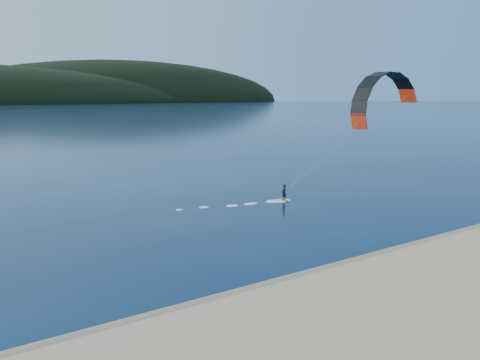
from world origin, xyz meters
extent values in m
plane|color=#081B3B|center=(0.00, 0.00, 0.00)|extent=(1800.00, 1800.00, 0.00)
cube|color=#84684C|center=(0.00, 4.50, 0.05)|extent=(220.00, 2.50, 0.10)
ellipsoid|color=black|center=(260.00, 760.00, 0.00)|extent=(600.00, 240.00, 140.00)
cube|color=#C27E16|center=(13.50, 21.04, 0.05)|extent=(0.53, 1.29, 0.07)
imported|color=black|center=(13.50, 21.04, 0.85)|extent=(0.43, 0.60, 1.55)
cylinder|color=gray|center=(17.53, 18.29, 4.94)|extent=(0.02, 0.02, 11.80)
camera|label=1|loc=(-14.00, -13.49, 10.14)|focal=34.23mm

